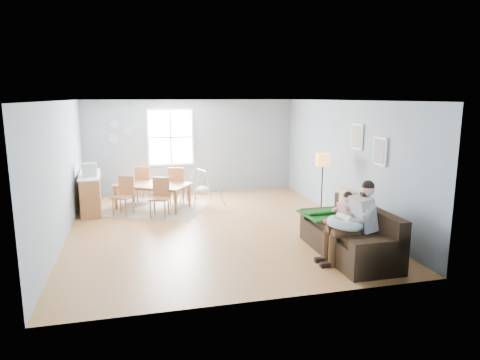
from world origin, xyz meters
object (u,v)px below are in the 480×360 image
object	(u,v)px
toddler	(342,211)
floor_lamp	(323,165)
sofa	(351,238)
chair_nw	(145,182)
counter	(91,192)
chair_sw	(124,193)
dining_table	(152,196)
storage_cube	(379,236)
baby_swing	(202,190)
father	(354,219)
chair_ne	(177,183)
monitor	(89,170)
chair_se	(160,195)

from	to	relation	value
toddler	floor_lamp	bearing A→B (deg)	76.24
sofa	floor_lamp	world-z (taller)	floor_lamp
toddler	sofa	bearing A→B (deg)	-68.95
chair_nw	counter	bearing A→B (deg)	-155.72
chair_sw	dining_table	bearing A→B (deg)	29.96
sofa	dining_table	distance (m)	5.26
storage_cube	baby_swing	xyz separation A→B (m)	(-2.66, 3.94, 0.16)
baby_swing	counter	bearing A→B (deg)	175.77
father	chair_ne	distance (m)	5.40
dining_table	counter	distance (m)	1.49
chair_sw	counter	bearing A→B (deg)	146.40
father	chair_sw	size ratio (longest dim) A/B	1.53
monitor	sofa	bearing A→B (deg)	-39.92
chair_sw	counter	distance (m)	0.98
dining_table	monitor	size ratio (longest dim) A/B	5.16
counter	baby_swing	size ratio (longest dim) A/B	1.47
father	chair_se	distance (m)	4.74
dining_table	chair_sw	bearing A→B (deg)	-119.36
floor_lamp	dining_table	xyz separation A→B (m)	(-3.66, 2.01, -0.96)
chair_nw	baby_swing	size ratio (longest dim) A/B	0.84
chair_sw	storage_cube	bearing A→B (deg)	-38.16
chair_se	chair_nw	xyz separation A→B (m)	(-0.31, 1.50, 0.03)
chair_nw	chair_se	bearing A→B (deg)	-78.28
toddler	storage_cube	size ratio (longest dim) A/B	1.46
father	storage_cube	world-z (taller)	father
dining_table	chair_nw	distance (m)	0.81
dining_table	father	bearing A→B (deg)	-23.93
floor_lamp	baby_swing	xyz separation A→B (m)	(-2.41, 1.97, -0.86)
dining_table	chair_nw	world-z (taller)	chair_nw
chair_sw	floor_lamp	bearing A→B (deg)	-20.61
toddler	dining_table	xyz separation A→B (m)	(-3.20, 3.90, -0.43)
dining_table	counter	world-z (taller)	counter
chair_ne	counter	size ratio (longest dim) A/B	0.58
chair_se	toddler	bearing A→B (deg)	-45.89
monitor	storage_cube	bearing A→B (deg)	-35.52
chair_se	baby_swing	world-z (taller)	baby_swing
storage_cube	chair_nw	xyz separation A→B (m)	(-4.08, 4.73, 0.29)
monitor	chair_nw	bearing A→B (deg)	35.32
floor_lamp	chair_nw	xyz separation A→B (m)	(-3.83, 2.76, -0.72)
counter	chair_ne	bearing A→B (deg)	5.71
floor_lamp	chair_nw	bearing A→B (deg)	144.19
monitor	baby_swing	xyz separation A→B (m)	(2.70, 0.11, -0.66)
counter	father	bearing A→B (deg)	-44.76
storage_cube	chair_ne	world-z (taller)	chair_ne
floor_lamp	dining_table	bearing A→B (deg)	151.25
toddler	chair_se	xyz separation A→B (m)	(-3.05, 3.15, -0.23)
dining_table	chair_sw	size ratio (longest dim) A/B	1.95
counter	chair_nw	bearing A→B (deg)	24.28
dining_table	monitor	distance (m)	1.64
father	toddler	size ratio (longest dim) A/B	1.60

